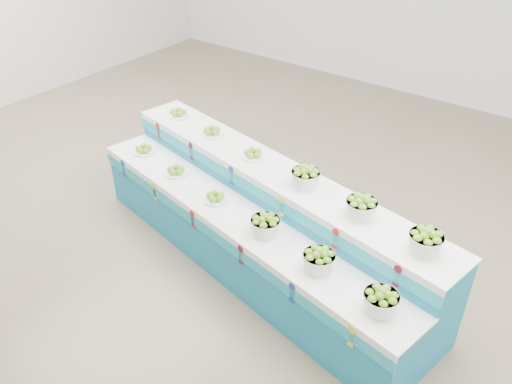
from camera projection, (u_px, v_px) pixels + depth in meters
ground at (216, 223)px, 6.20m from camera, size 10.00×10.00×0.00m
display_stand at (256, 222)px, 5.36m from camera, size 4.25×1.83×1.02m
plate_lower_left at (144, 149)px, 6.10m from camera, size 0.29×0.29×0.10m
plate_lower_mid at (176, 170)px, 5.70m from camera, size 0.29×0.29×0.10m
plate_lower_right at (215, 197)px, 5.27m from camera, size 0.29×0.29×0.10m
basket_lower_left at (265, 225)px, 4.79m from camera, size 0.33×0.33×0.21m
basket_lower_mid at (319, 260)px, 4.39m from camera, size 0.33×0.33×0.21m
basket_lower_right at (381, 301)px, 4.00m from camera, size 0.33×0.33×0.21m
plate_upper_left at (178, 113)px, 6.22m from camera, size 0.29×0.29×0.10m
plate_upper_mid at (212, 131)px, 5.82m from camera, size 0.29×0.29×0.10m
plate_upper_right at (253, 154)px, 5.39m from camera, size 0.29×0.29×0.10m
basket_upper_left at (306, 177)px, 4.91m from camera, size 0.33×0.33×0.21m
basket_upper_mid at (361, 207)px, 4.51m from camera, size 0.33×0.33×0.21m
basket_upper_right at (426, 241)px, 4.12m from camera, size 0.33×0.33×0.21m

